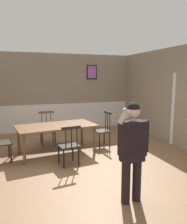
{
  "coord_description": "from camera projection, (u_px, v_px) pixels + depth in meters",
  "views": [
    {
      "loc": [
        -1.33,
        -4.85,
        1.97
      ],
      "look_at": [
        -0.01,
        -1.08,
        1.35
      ],
      "focal_mm": 35.95,
      "sensor_mm": 36.0,
      "label": 1
    }
  ],
  "objects": [
    {
      "name": "person_figure",
      "position": [
        133.0,
        147.0,
        3.47
      ],
      "size": [
        0.56,
        0.24,
        1.61
      ],
      "rotation": [
        0.0,
        0.0,
        3.19
      ],
      "color": "black",
      "rests_on": "ground_plane"
    },
    {
      "name": "room_back_partition",
      "position": [
        53.0,
        94.0,
        8.33
      ],
      "size": [
        6.13,
        0.17,
        2.84
      ],
      "color": "gray",
      "rests_on": "ground_plane"
    },
    {
      "name": "ground_plane",
      "position": [
        79.0,
        162.0,
        5.26
      ],
      "size": [
        7.73,
        7.73,
        0.0
      ],
      "primitive_type": "plane",
      "color": "#846042"
    },
    {
      "name": "dining_table",
      "position": [
        56.0,
        128.0,
        5.79
      ],
      "size": [
        2.11,
        1.28,
        0.75
      ],
      "rotation": [
        0.0,
        0.0,
        0.13
      ],
      "color": "brown",
      "rests_on": "ground_plane"
    },
    {
      "name": "chair_near_window",
      "position": [
        69.0,
        145.0,
        5.03
      ],
      "size": [
        0.49,
        0.49,
        0.93
      ],
      "rotation": [
        0.0,
        0.0,
        0.14
      ],
      "color": "black",
      "rests_on": "ground_plane"
    },
    {
      "name": "room_right_partition",
      "position": [
        187.0,
        98.0,
        6.05
      ],
      "size": [
        0.13,
        7.03,
        2.84
      ],
      "color": "gray",
      "rests_on": "ground_plane"
    },
    {
      "name": "chair_at_table_head",
      "position": [
        103.0,
        130.0,
        6.44
      ],
      "size": [
        0.44,
        0.44,
        1.01
      ],
      "rotation": [
        0.0,
        0.0,
        1.68
      ],
      "color": "#2D2319",
      "rests_on": "ground_plane"
    },
    {
      "name": "chair_by_doorway",
      "position": [
        47.0,
        129.0,
        6.62
      ],
      "size": [
        0.46,
        0.46,
        0.97
      ],
      "rotation": [
        0.0,
        0.0,
        3.16
      ],
      "color": "#513823",
      "rests_on": "ground_plane"
    }
  ]
}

